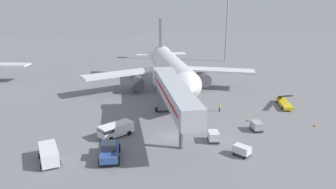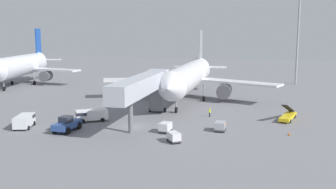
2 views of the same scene
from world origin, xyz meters
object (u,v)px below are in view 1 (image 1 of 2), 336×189
jet_bridge (173,92)px  baggage_cart_far_center (257,126)px  service_van_mid_center (49,153)px  baggage_cart_mid_left (242,150)px  safety_cone_bravo (248,119)px  baggage_cart_mid_right (213,136)px  ground_crew_worker_foreground (220,107)px  service_van_far_right (115,129)px  apron_light_mast (228,2)px  pushback_tug (110,151)px  belt_loader_truck (284,102)px  safety_cone_alpha (315,125)px

jet_bridge → baggage_cart_far_center: size_ratio=11.03×
service_van_mid_center → baggage_cart_mid_left: size_ratio=2.14×
safety_cone_bravo → baggage_cart_far_center: bearing=-91.4°
service_van_mid_center → baggage_cart_mid_right: (21.77, 3.76, -0.29)m
ground_crew_worker_foreground → service_van_mid_center: bearing=-148.0°
service_van_far_right → baggage_cart_far_center: size_ratio=2.46×
baggage_cart_mid_left → apron_light_mast: (15.54, 65.62, 18.09)m
safety_cone_bravo → baggage_cart_mid_left: bearing=-112.7°
service_van_far_right → apron_light_mast: 68.68m
service_van_far_right → service_van_mid_center: service_van_mid_center is taller
pushback_tug → belt_loader_truck: bearing=29.8°
baggage_cart_mid_left → apron_light_mast: bearing=76.7°
jet_bridge → safety_cone_bravo: (12.99, 2.29, -5.73)m
baggage_cart_mid_right → baggage_cart_mid_left: (2.69, -4.53, -0.06)m
pushback_tug → service_van_far_right: pushback_tug is taller
baggage_cart_mid_left → baggage_cart_far_center: baggage_cart_far_center is taller
service_van_mid_center → safety_cone_bravo: service_van_mid_center is taller
belt_loader_truck → service_van_far_right: 32.98m
service_van_far_right → safety_cone_alpha: service_van_far_right is taller
belt_loader_truck → baggage_cart_far_center: belt_loader_truck is taller
service_van_far_right → safety_cone_bravo: 22.14m
belt_loader_truck → safety_cone_alpha: 10.15m
baggage_cart_mid_left → belt_loader_truck: bearing=52.5°
apron_light_mast → service_van_mid_center: bearing=-121.7°
belt_loader_truck → apron_light_mast: apron_light_mast is taller
belt_loader_truck → ground_crew_worker_foreground: (-12.99, -1.77, 0.11)m
service_van_far_right → baggage_cart_mid_left: 18.42m
safety_cone_bravo → ground_crew_worker_foreground: bearing=125.8°
belt_loader_truck → baggage_cart_mid_left: (-14.35, -18.67, 0.01)m
baggage_cart_far_center → safety_cone_alpha: size_ratio=3.99×
belt_loader_truck → baggage_cart_far_center: bearing=-131.1°
jet_bridge → service_van_far_right: 10.19m
service_van_far_right → baggage_cart_mid_right: bearing=-12.6°
service_van_far_right → service_van_mid_center: (-7.72, -6.89, 0.02)m
jet_bridge → belt_loader_truck: (22.37, 9.07, -5.24)m
baggage_cart_mid_right → safety_cone_alpha: size_ratio=4.00×
baggage_cart_far_center → pushback_tug: bearing=-162.1°
ground_crew_worker_foreground → baggage_cart_far_center: bearing=-68.9°
baggage_cart_mid_right → apron_light_mast: 66.25m
jet_bridge → ground_crew_worker_foreground: (9.37, 7.30, -5.14)m
service_van_mid_center → baggage_cart_far_center: bearing=13.5°
jet_bridge → ground_crew_worker_foreground: 12.94m
pushback_tug → apron_light_mast: apron_light_mast is taller
apron_light_mast → baggage_cart_far_center: bearing=-100.5°
safety_cone_bravo → apron_light_mast: bearing=78.9°
baggage_cart_mid_left → baggage_cart_far_center: size_ratio=1.12×
baggage_cart_mid_left → service_van_mid_center: bearing=178.2°
jet_bridge → safety_cone_alpha: jet_bridge is taller
ground_crew_worker_foreground → apron_light_mast: bearing=73.8°
jet_bridge → service_van_far_right: size_ratio=4.48×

